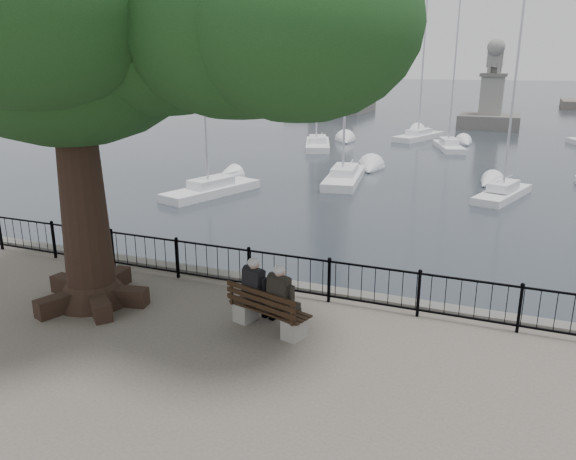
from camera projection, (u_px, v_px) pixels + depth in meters
The scene contains 14 objects.
harbor at pixel (296, 307), 13.74m from camera, with size 260.00×260.00×1.20m.
railing at pixel (288, 273), 12.99m from camera, with size 22.06×0.06×1.00m.
bench at pixel (268, 315), 11.38m from camera, with size 1.87×1.02×0.94m.
person_left at pixel (259, 293), 11.55m from camera, with size 0.57×0.81×1.50m.
person_right at pixel (284, 301), 11.15m from camera, with size 0.57×0.81×1.50m.
tree at pixel (104, 7), 10.80m from camera, with size 11.65×8.14×9.51m.
lighthouse at pixel (333, 11), 69.18m from camera, with size 9.47×9.47×29.15m.
lion_monument at pixel (491, 106), 54.23m from camera, with size 5.63×5.63×8.40m.
sailboat_a at pixel (211, 189), 27.34m from camera, with size 3.04×5.62×9.18m.
sailboat_b at pixel (344, 175), 30.30m from camera, with size 2.53×6.12×12.30m.
sailboat_c at pixel (503, 192), 26.65m from camera, with size 2.61×4.86×9.68m.
sailboat_e at pixel (318, 142), 42.23m from camera, with size 3.62×6.36×14.38m.
sailboat_f at pixel (449, 145), 41.45m from camera, with size 2.96×5.31×11.06m.
sailboat_h at pixel (419, 135), 46.77m from camera, with size 3.53×6.28×12.78m.
Camera 1 is at (4.55, -8.76, 5.26)m, focal length 35.00 mm.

